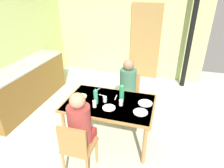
{
  "coord_description": "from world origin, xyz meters",
  "views": [
    {
      "loc": [
        1.14,
        -2.57,
        2.37
      ],
      "look_at": [
        0.37,
        0.06,
        0.97
      ],
      "focal_mm": 31.18,
      "sensor_mm": 36.0,
      "label": 1
    }
  ],
  "objects_px": {
    "chair_near_diner": "(77,146)",
    "dining_table": "(109,106)",
    "water_bottle_green_near": "(96,96)",
    "chair_far_diner": "(129,92)",
    "person_near_diner": "(80,122)",
    "kitchen_counter": "(27,85)",
    "person_far_diner": "(128,82)",
    "water_bottle_green_far": "(122,94)"
  },
  "relations": [
    {
      "from": "dining_table",
      "to": "chair_far_diner",
      "type": "bearing_deg",
      "value": 79.2
    },
    {
      "from": "person_near_diner",
      "to": "person_far_diner",
      "type": "bearing_deg",
      "value": 75.07
    },
    {
      "from": "person_near_diner",
      "to": "water_bottle_green_near",
      "type": "relative_size",
      "value": 2.97
    },
    {
      "from": "kitchen_counter",
      "to": "chair_near_diner",
      "type": "distance_m",
      "value": 2.31
    },
    {
      "from": "water_bottle_green_near",
      "to": "chair_far_diner",
      "type": "bearing_deg",
      "value": 68.62
    },
    {
      "from": "chair_far_diner",
      "to": "water_bottle_green_far",
      "type": "height_order",
      "value": "water_bottle_green_far"
    },
    {
      "from": "kitchen_counter",
      "to": "chair_far_diner",
      "type": "relative_size",
      "value": 2.52
    },
    {
      "from": "person_near_diner",
      "to": "water_bottle_green_far",
      "type": "distance_m",
      "value": 0.83
    },
    {
      "from": "chair_far_diner",
      "to": "kitchen_counter",
      "type": "bearing_deg",
      "value": 5.6
    },
    {
      "from": "person_far_diner",
      "to": "kitchen_counter",
      "type": "bearing_deg",
      "value": 2.07
    },
    {
      "from": "dining_table",
      "to": "water_bottle_green_near",
      "type": "relative_size",
      "value": 5.42
    },
    {
      "from": "water_bottle_green_far",
      "to": "chair_far_diner",
      "type": "bearing_deg",
      "value": 92.27
    },
    {
      "from": "person_far_diner",
      "to": "water_bottle_green_near",
      "type": "bearing_deg",
      "value": 65.14
    },
    {
      "from": "kitchen_counter",
      "to": "dining_table",
      "type": "height_order",
      "value": "kitchen_counter"
    },
    {
      "from": "person_near_diner",
      "to": "person_far_diner",
      "type": "relative_size",
      "value": 1.0
    },
    {
      "from": "chair_far_diner",
      "to": "person_near_diner",
      "type": "xyz_separation_m",
      "value": [
        -0.35,
        -1.46,
        0.28
      ]
    },
    {
      "from": "chair_near_diner",
      "to": "dining_table",
      "type": "bearing_deg",
      "value": 75.9
    },
    {
      "from": "person_near_diner",
      "to": "person_far_diner",
      "type": "height_order",
      "value": "same"
    },
    {
      "from": "kitchen_counter",
      "to": "dining_table",
      "type": "distance_m",
      "value": 2.14
    },
    {
      "from": "chair_near_diner",
      "to": "person_near_diner",
      "type": "height_order",
      "value": "person_near_diner"
    },
    {
      "from": "kitchen_counter",
      "to": "chair_far_diner",
      "type": "bearing_deg",
      "value": 5.6
    },
    {
      "from": "dining_table",
      "to": "chair_near_diner",
      "type": "distance_m",
      "value": 0.84
    },
    {
      "from": "person_near_diner",
      "to": "chair_near_diner",
      "type": "bearing_deg",
      "value": -90.0
    },
    {
      "from": "kitchen_counter",
      "to": "person_near_diner",
      "type": "bearing_deg",
      "value": -33.86
    },
    {
      "from": "chair_far_diner",
      "to": "person_far_diner",
      "type": "xyz_separation_m",
      "value": [
        -0.0,
        -0.14,
        0.28
      ]
    },
    {
      "from": "person_near_diner",
      "to": "person_far_diner",
      "type": "distance_m",
      "value": 1.37
    },
    {
      "from": "chair_near_diner",
      "to": "water_bottle_green_near",
      "type": "relative_size",
      "value": 3.35
    },
    {
      "from": "person_far_diner",
      "to": "chair_near_diner",
      "type": "bearing_deg",
      "value": 76.41
    },
    {
      "from": "chair_near_diner",
      "to": "person_far_diner",
      "type": "distance_m",
      "value": 1.53
    },
    {
      "from": "chair_far_diner",
      "to": "person_far_diner",
      "type": "distance_m",
      "value": 0.31
    },
    {
      "from": "person_near_diner",
      "to": "kitchen_counter",
      "type": "bearing_deg",
      "value": 146.14
    },
    {
      "from": "chair_far_diner",
      "to": "water_bottle_green_far",
      "type": "xyz_separation_m",
      "value": [
        0.03,
        -0.73,
        0.38
      ]
    },
    {
      "from": "chair_far_diner",
      "to": "person_near_diner",
      "type": "bearing_deg",
      "value": 76.41
    },
    {
      "from": "person_far_diner",
      "to": "water_bottle_green_far",
      "type": "bearing_deg",
      "value": 92.79
    },
    {
      "from": "dining_table",
      "to": "water_bottle_green_near",
      "type": "bearing_deg",
      "value": -156.54
    },
    {
      "from": "person_far_diner",
      "to": "water_bottle_green_far",
      "type": "relative_size",
      "value": 2.45
    },
    {
      "from": "dining_table",
      "to": "person_far_diner",
      "type": "xyz_separation_m",
      "value": [
        0.15,
        0.66,
        0.13
      ]
    },
    {
      "from": "water_bottle_green_near",
      "to": "water_bottle_green_far",
      "type": "height_order",
      "value": "water_bottle_green_far"
    },
    {
      "from": "chair_near_diner",
      "to": "chair_far_diner",
      "type": "relative_size",
      "value": 1.0
    },
    {
      "from": "person_near_diner",
      "to": "water_bottle_green_near",
      "type": "bearing_deg",
      "value": 89.26
    },
    {
      "from": "dining_table",
      "to": "chair_near_diner",
      "type": "height_order",
      "value": "chair_near_diner"
    },
    {
      "from": "dining_table",
      "to": "person_far_diner",
      "type": "bearing_deg",
      "value": 77.04
    }
  ]
}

